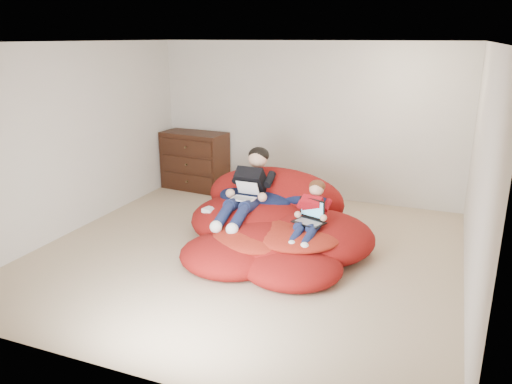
{
  "coord_description": "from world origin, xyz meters",
  "views": [
    {
      "loc": [
        2.19,
        -5.23,
        2.56
      ],
      "look_at": [
        0.0,
        0.29,
        0.7
      ],
      "focal_mm": 35.0,
      "sensor_mm": 36.0,
      "label": 1
    }
  ],
  "objects_px": {
    "beanbag_pile": "(273,225)",
    "older_boy": "(249,186)",
    "younger_boy": "(311,211)",
    "laptop_black": "(310,216)",
    "laptop_white": "(245,194)",
    "dresser": "(195,161)"
  },
  "relations": [
    {
      "from": "dresser",
      "to": "laptop_black",
      "type": "relative_size",
      "value": 2.81
    },
    {
      "from": "dresser",
      "to": "beanbag_pile",
      "type": "bearing_deg",
      "value": -41.07
    },
    {
      "from": "older_boy",
      "to": "beanbag_pile",
      "type": "bearing_deg",
      "value": -14.92
    },
    {
      "from": "beanbag_pile",
      "to": "younger_boy",
      "type": "xyz_separation_m",
      "value": [
        0.56,
        -0.24,
        0.34
      ]
    },
    {
      "from": "dresser",
      "to": "younger_boy",
      "type": "xyz_separation_m",
      "value": [
        2.67,
        -2.08,
        0.1
      ]
    },
    {
      "from": "beanbag_pile",
      "to": "laptop_white",
      "type": "bearing_deg",
      "value": -177.75
    },
    {
      "from": "older_boy",
      "to": "laptop_black",
      "type": "relative_size",
      "value": 3.26
    },
    {
      "from": "older_boy",
      "to": "laptop_black",
      "type": "xyz_separation_m",
      "value": [
        0.94,
        -0.39,
        -0.16
      ]
    },
    {
      "from": "older_boy",
      "to": "laptop_white",
      "type": "xyz_separation_m",
      "value": [
        0.0,
        -0.12,
        -0.07
      ]
    },
    {
      "from": "beanbag_pile",
      "to": "older_boy",
      "type": "xyz_separation_m",
      "value": [
        -0.38,
        0.1,
        0.45
      ]
    },
    {
      "from": "older_boy",
      "to": "laptop_white",
      "type": "bearing_deg",
      "value": -90.0
    },
    {
      "from": "older_boy",
      "to": "dresser",
      "type": "bearing_deg",
      "value": 134.87
    },
    {
      "from": "younger_boy",
      "to": "laptop_white",
      "type": "height_order",
      "value": "younger_boy"
    },
    {
      "from": "dresser",
      "to": "older_boy",
      "type": "relative_size",
      "value": 0.86
    },
    {
      "from": "older_boy",
      "to": "laptop_black",
      "type": "height_order",
      "value": "older_boy"
    },
    {
      "from": "younger_boy",
      "to": "laptop_black",
      "type": "height_order",
      "value": "younger_boy"
    },
    {
      "from": "younger_boy",
      "to": "laptop_white",
      "type": "bearing_deg",
      "value": 166.51
    },
    {
      "from": "laptop_white",
      "to": "older_boy",
      "type": "bearing_deg",
      "value": 90.0
    },
    {
      "from": "laptop_black",
      "to": "older_boy",
      "type": "bearing_deg",
      "value": 157.48
    },
    {
      "from": "dresser",
      "to": "younger_boy",
      "type": "height_order",
      "value": "dresser"
    },
    {
      "from": "beanbag_pile",
      "to": "younger_boy",
      "type": "distance_m",
      "value": 0.69
    },
    {
      "from": "dresser",
      "to": "younger_boy",
      "type": "distance_m",
      "value": 3.39
    }
  ]
}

